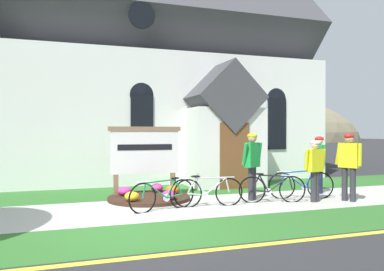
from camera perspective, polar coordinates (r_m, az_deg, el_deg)
ground at (r=11.51m, az=-11.97°, el=-8.54°), size 140.00×140.00×0.00m
sidewalk_slab at (r=9.58m, az=-2.49°, el=-10.36°), size 32.00×2.71×0.01m
grass_verge at (r=7.45m, az=2.69°, el=-13.59°), size 32.00×1.91×0.01m
church_lawn at (r=12.09m, az=-6.05°, el=-8.07°), size 24.00×2.55×0.01m
curb_paint_stripe at (r=6.47m, az=6.45°, el=-15.81°), size 28.00×0.16×0.01m
church_building at (r=17.23m, az=-11.69°, el=9.31°), size 15.17×10.35×13.46m
church_sign at (r=10.97m, az=-6.85°, el=-2.38°), size 2.02×0.20×1.96m
flower_bed at (r=10.61m, az=-6.17°, el=-8.82°), size 2.17×2.17×0.34m
bicycle_blue at (r=10.35m, az=11.53°, el=-7.56°), size 1.69×0.48×0.78m
bicycle_orange at (r=9.18m, az=-4.21°, el=-8.57°), size 1.70×0.58×0.77m
bicycle_white at (r=11.13m, az=15.59°, el=-6.89°), size 1.72×0.57×0.84m
bicycle_silver at (r=9.63m, az=2.39°, el=-8.14°), size 1.74×0.22×0.79m
cyclist_in_yellow_jersey at (r=10.63m, az=17.42°, el=-4.29°), size 0.64×0.30×1.60m
cyclist_in_blue_jersey at (r=11.02m, az=21.80°, el=-3.43°), size 0.41×0.72×1.78m
cyclist_in_green_jersey at (r=10.51m, az=8.74°, el=-3.57°), size 0.64×0.48×1.79m
cyclist_in_white_jersey at (r=12.17m, az=17.98°, el=-3.39°), size 0.35×0.62×1.68m
roadside_conifer at (r=19.47m, az=12.23°, el=10.37°), size 4.00×4.00×7.75m
distant_hill at (r=73.58m, az=-9.59°, el=-0.79°), size 96.68×53.07×23.83m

